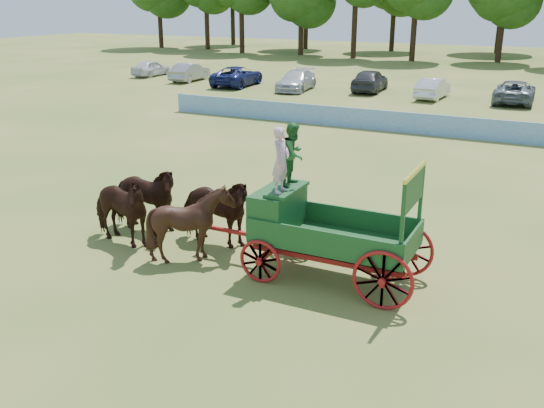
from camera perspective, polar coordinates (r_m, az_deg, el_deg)
The scene contains 8 objects.
ground at distance 15.47m, azimuth -4.11°, elevation -6.09°, with size 160.00×160.00×0.00m, color olive.
horse_lead_left at distance 17.10m, azimuth -14.30°, elevation -0.54°, with size 1.08×2.38×2.01m, color black.
horse_lead_right at distance 17.89m, azimuth -12.04°, elevation 0.51°, with size 1.08×2.38×2.01m, color black.
horse_wheel_left at distance 15.70m, azimuth -7.59°, elevation -1.84°, with size 1.62×1.83×2.01m, color black.
horse_wheel_right at distance 16.56m, azimuth -5.49°, elevation -0.65°, with size 1.08×2.38×2.01m, color black.
farm_dray at distance 14.62m, azimuth 3.27°, elevation -0.70°, with size 6.00×2.00×3.71m.
sponsor_banner at distance 31.70m, azimuth 11.05°, elevation 7.65°, with size 26.00×0.08×1.05m, color #1E66A6.
parked_cars at distance 43.55m, azimuth 12.79°, elevation 10.83°, with size 46.35×6.89×1.63m.
Camera 1 is at (7.22, -12.03, 6.53)m, focal length 40.00 mm.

